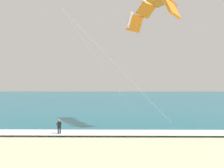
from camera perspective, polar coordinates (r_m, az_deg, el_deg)
The scene contains 5 objects.
sea at distance 87.44m, azimuth -2.95°, elevation -3.03°, with size 200.00×120.00×0.20m, color #146075.
surf_foam at distance 29.12m, azimuth -10.48°, elevation -9.90°, with size 200.00×3.11×0.04m, color white.
surfboard at distance 28.40m, azimuth -10.95°, elevation -10.56°, with size 0.97×1.46×0.09m.
kitesurfer at distance 28.26m, azimuth -10.96°, elevation -8.74°, with size 0.66×0.65×1.69m.
kite_primary at distance 33.21m, azimuth 8.63°, elevation 15.29°, with size 12.22×9.27×14.24m.
Camera 1 is at (5.56, -12.63, 5.46)m, focal length 43.83 mm.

